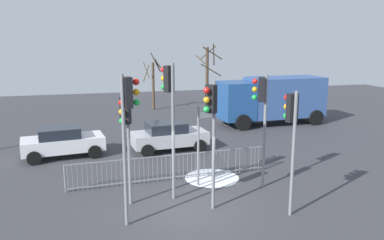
% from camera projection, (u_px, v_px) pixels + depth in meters
% --- Properties ---
extents(ground_plane, '(60.00, 60.00, 0.00)m').
position_uv_depth(ground_plane, '(190.00, 208.00, 13.45)').
color(ground_plane, '#38383D').
extents(traffic_light_rear_left, '(0.49, 0.44, 4.30)m').
position_uv_depth(traffic_light_rear_left, '(211.00, 117.00, 12.67)').
color(traffic_light_rear_left, slate).
rests_on(traffic_light_rear_left, ground).
extents(traffic_light_foreground_right, '(0.55, 0.37, 4.34)m').
position_uv_depth(traffic_light_foreground_right, '(261.00, 106.00, 14.70)').
color(traffic_light_foreground_right, slate).
rests_on(traffic_light_foreground_right, ground).
extents(traffic_light_mid_left, '(0.36, 0.56, 4.06)m').
position_uv_depth(traffic_light_mid_left, '(292.00, 125.00, 12.45)').
color(traffic_light_mid_left, slate).
rests_on(traffic_light_mid_left, ground).
extents(traffic_light_foreground_left, '(0.44, 0.49, 4.83)m').
position_uv_depth(traffic_light_foreground_left, '(170.00, 101.00, 13.63)').
color(traffic_light_foreground_left, slate).
rests_on(traffic_light_foreground_left, ground).
extents(traffic_light_rear_right, '(0.56, 0.35, 4.64)m').
position_uv_depth(traffic_light_rear_right, '(128.00, 116.00, 11.61)').
color(traffic_light_rear_right, slate).
rests_on(traffic_light_rear_right, ground).
extents(traffic_light_mid_right, '(0.43, 0.51, 3.87)m').
position_uv_depth(traffic_light_mid_right, '(126.00, 125.00, 13.08)').
color(traffic_light_mid_right, slate).
rests_on(traffic_light_mid_right, ground).
extents(direction_sign_post, '(0.77, 0.26, 3.12)m').
position_uv_depth(direction_sign_post, '(200.00, 142.00, 15.15)').
color(direction_sign_post, slate).
rests_on(direction_sign_post, ground).
extents(pedestrian_guard_railing, '(8.32, 0.65, 1.07)m').
position_uv_depth(pedestrian_guard_railing, '(173.00, 167.00, 15.96)').
color(pedestrian_guard_railing, slate).
rests_on(pedestrian_guard_railing, ground).
extents(car_silver_near, '(3.95, 2.24, 1.47)m').
position_uv_depth(car_silver_near, '(168.00, 136.00, 20.21)').
color(car_silver_near, '#B2B5BA').
rests_on(car_silver_near, ground).
extents(car_white_trailing, '(4.00, 2.36, 1.47)m').
position_uv_depth(car_white_trailing, '(62.00, 141.00, 19.09)').
color(car_white_trailing, silver).
rests_on(car_white_trailing, ground).
extents(delivery_truck, '(7.17, 3.06, 3.10)m').
position_uv_depth(delivery_truck, '(272.00, 98.00, 26.26)').
color(delivery_truck, '#33518C').
rests_on(delivery_truck, ground).
extents(bare_tree_left, '(1.71, 1.70, 4.54)m').
position_uv_depth(bare_tree_left, '(153.00, 82.00, 31.49)').
color(bare_tree_left, '#473828').
rests_on(bare_tree_left, ground).
extents(bare_tree_centre, '(1.86, 1.85, 5.27)m').
position_uv_depth(bare_tree_centre, '(207.00, 77.00, 30.06)').
color(bare_tree_centre, '#473828').
rests_on(bare_tree_centre, ground).
extents(snow_patch_kerb, '(2.23, 2.23, 0.01)m').
position_uv_depth(snow_patch_kerb, '(212.00, 178.00, 16.32)').
color(snow_patch_kerb, white).
rests_on(snow_patch_kerb, ground).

